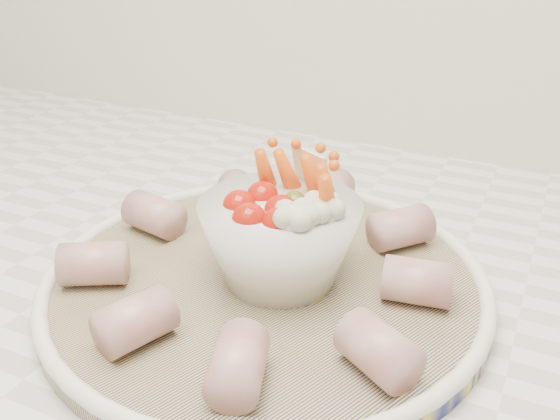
% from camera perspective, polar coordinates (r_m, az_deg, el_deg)
% --- Properties ---
extents(serving_platter, '(0.45, 0.45, 0.02)m').
position_cam_1_polar(serving_platter, '(0.49, -1.33, -6.48)').
color(serving_platter, navy).
rests_on(serving_platter, kitchen_counter).
extents(veggie_bowl, '(0.12, 0.12, 0.10)m').
position_cam_1_polar(veggie_bowl, '(0.47, 0.18, -2.27)').
color(veggie_bowl, white).
rests_on(veggie_bowl, serving_platter).
extents(cured_meat_rolls, '(0.29, 0.30, 0.03)m').
position_cam_1_polar(cured_meat_rolls, '(0.48, -1.35, -4.42)').
color(cured_meat_rolls, '#A34A4E').
rests_on(cured_meat_rolls, serving_platter).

